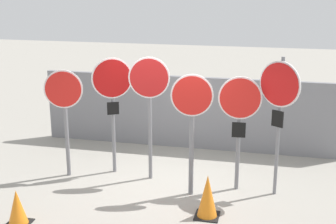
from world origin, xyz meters
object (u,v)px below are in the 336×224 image
object	(u,v)px
stop_sign_0	(64,102)
stop_sign_3	(192,113)
stop_sign_4	(240,111)
stop_sign_2	(149,92)
stop_sign_5	(279,96)
traffic_cone_1	(207,196)
stop_sign_1	(112,91)
traffic_cone_0	(17,208)

from	to	relation	value
stop_sign_0	stop_sign_3	xyz separation A→B (m)	(2.55, -0.30, 0.02)
stop_sign_4	stop_sign_0	bearing A→B (deg)	177.71
stop_sign_2	stop_sign_5	xyz separation A→B (m)	(2.38, -0.16, 0.09)
traffic_cone_1	stop_sign_1	bearing A→B (deg)	146.04
stop_sign_0	traffic_cone_0	size ratio (longest dim) A/B	3.65
stop_sign_0	stop_sign_1	distance (m)	0.95
stop_sign_5	traffic_cone_1	distance (m)	2.14
stop_sign_2	stop_sign_4	xyz separation A→B (m)	(1.71, -0.11, -0.22)
stop_sign_1	stop_sign_2	bearing A→B (deg)	-37.92
stop_sign_4	traffic_cone_1	distance (m)	1.69
stop_sign_3	stop_sign_4	distance (m)	0.90
stop_sign_0	stop_sign_4	world-z (taller)	stop_sign_4
stop_sign_0	stop_sign_4	size ratio (longest dim) A/B	1.00
stop_sign_3	traffic_cone_0	world-z (taller)	stop_sign_3
stop_sign_4	traffic_cone_0	world-z (taller)	stop_sign_4
stop_sign_1	stop_sign_2	distance (m)	0.81
stop_sign_3	traffic_cone_0	bearing A→B (deg)	-154.17
stop_sign_3	stop_sign_4	size ratio (longest dim) A/B	1.04
stop_sign_2	traffic_cone_1	bearing A→B (deg)	-51.95
stop_sign_2	traffic_cone_1	xyz separation A→B (m)	(1.32, -1.27, -1.40)
stop_sign_5	traffic_cone_0	world-z (taller)	stop_sign_5
stop_sign_0	traffic_cone_1	xyz separation A→B (m)	(2.96, -1.04, -1.18)
stop_sign_0	traffic_cone_0	world-z (taller)	stop_sign_0
stop_sign_0	stop_sign_2	xyz separation A→B (m)	(1.64, 0.22, 0.23)
stop_sign_1	stop_sign_2	xyz separation A→B (m)	(0.79, -0.16, 0.05)
stop_sign_5	stop_sign_0	bearing A→B (deg)	-146.28
stop_sign_5	traffic_cone_1	size ratio (longest dim) A/B	3.44
stop_sign_1	stop_sign_4	xyz separation A→B (m)	(2.50, -0.27, -0.17)
stop_sign_1	stop_sign_5	world-z (taller)	stop_sign_5
stop_sign_0	stop_sign_3	world-z (taller)	stop_sign_3
stop_sign_3	stop_sign_0	bearing A→B (deg)	165.28
stop_sign_1	traffic_cone_0	world-z (taller)	stop_sign_1
stop_sign_1	traffic_cone_1	bearing A→B (deg)	-60.51
traffic_cone_0	stop_sign_0	bearing A→B (deg)	91.03
stop_sign_5	traffic_cone_0	xyz separation A→B (m)	(-3.99, -2.04, -1.57)
stop_sign_5	traffic_cone_1	bearing A→B (deg)	-100.99
stop_sign_0	traffic_cone_1	size ratio (longest dim) A/B	2.93
stop_sign_4	traffic_cone_0	size ratio (longest dim) A/B	3.65
stop_sign_0	stop_sign_2	size ratio (longest dim) A/B	0.89
traffic_cone_0	traffic_cone_1	size ratio (longest dim) A/B	0.80
stop_sign_5	traffic_cone_1	xyz separation A→B (m)	(-1.06, -1.10, -1.49)
stop_sign_2	stop_sign_3	distance (m)	1.07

